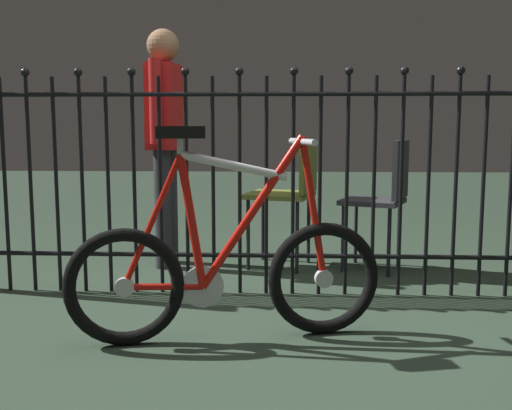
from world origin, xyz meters
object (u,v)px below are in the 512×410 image
object	(u,v)px
chair_charcoal	(384,192)
person_visitor	(165,128)
bicycle	(226,270)
chair_olive	(290,188)

from	to	relation	value
chair_charcoal	person_visitor	xyz separation A→B (m)	(-1.41, 0.10, 0.40)
bicycle	chair_olive	distance (m)	1.40
bicycle	chair_charcoal	xyz separation A→B (m)	(0.88, 1.28, 0.20)
bicycle	chair_olive	xyz separation A→B (m)	(0.29, 1.35, 0.22)
bicycle	chair_charcoal	distance (m)	1.56
chair_olive	chair_charcoal	bearing A→B (deg)	-7.34
chair_charcoal	bicycle	bearing A→B (deg)	-124.56
chair_olive	bicycle	bearing A→B (deg)	-102.04
person_visitor	chair_olive	bearing A→B (deg)	-1.67
bicycle	chair_charcoal	world-z (taller)	bicycle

